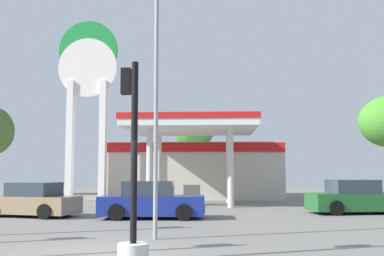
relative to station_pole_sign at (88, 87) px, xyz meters
name	(u,v)px	position (x,y,z in m)	size (l,w,h in m)	color
gas_station	(197,167)	(6.78, 3.77, -5.06)	(11.50, 14.10, 4.78)	beige
station_pole_sign	(88,87)	(0.00, 0.00, 0.00)	(3.77, 0.56, 11.45)	white
car_0	(356,198)	(14.30, -7.89, -6.53)	(4.38, 2.40, 1.49)	black
car_1	(31,201)	(0.57, -10.04, -6.57)	(4.18, 2.52, 1.40)	black
car_2	(152,201)	(5.63, -10.57, -6.53)	(4.19, 2.03, 1.47)	black
traffic_signal_2	(132,200)	(6.47, -19.50, -5.95)	(0.65, 0.68, 4.17)	silver
tree_1	(194,130)	(6.37, 7.86, -2.11)	(3.18, 3.18, 6.54)	brown
corner_streetlamp	(155,80)	(6.53, -16.50, -2.84)	(0.24, 1.48, 7.30)	gray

